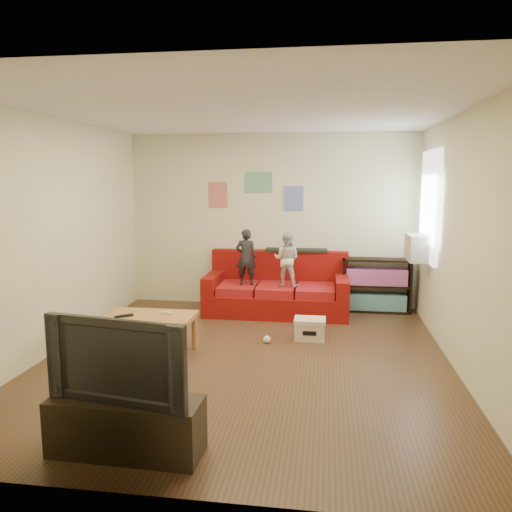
# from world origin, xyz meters

# --- Properties ---
(room_shell) EXTENTS (4.52, 5.02, 2.72)m
(room_shell) POSITION_xyz_m (0.00, 0.00, 1.35)
(room_shell) COLOR #523823
(room_shell) RESTS_ON ground
(sofa) EXTENTS (2.11, 0.97, 0.93)m
(sofa) POSITION_xyz_m (0.15, 2.05, 0.31)
(sofa) COLOR maroon
(sofa) RESTS_ON ground
(child_a) EXTENTS (0.32, 0.23, 0.83)m
(child_a) POSITION_xyz_m (-0.30, 1.88, 0.86)
(child_a) COLOR black
(child_a) RESTS_ON sofa
(child_b) EXTENTS (0.44, 0.37, 0.80)m
(child_b) POSITION_xyz_m (0.30, 1.88, 0.85)
(child_b) COLOR silver
(child_b) RESTS_ON sofa
(coffee_table) EXTENTS (1.04, 0.57, 0.47)m
(coffee_table) POSITION_xyz_m (-1.12, 0.01, 0.40)
(coffee_table) COLOR #B07A40
(coffee_table) RESTS_ON ground
(remote) EXTENTS (0.20, 0.17, 0.02)m
(remote) POSITION_xyz_m (-1.37, -0.11, 0.48)
(remote) COLOR black
(remote) RESTS_ON coffee_table
(game_controller) EXTENTS (0.14, 0.06, 0.03)m
(game_controller) POSITION_xyz_m (-0.92, 0.06, 0.48)
(game_controller) COLOR beige
(game_controller) RESTS_ON coffee_table
(bookshelf) EXTENTS (1.02, 0.31, 0.81)m
(bookshelf) POSITION_xyz_m (1.63, 2.30, 0.36)
(bookshelf) COLOR black
(bookshelf) RESTS_ON ground
(window) EXTENTS (0.04, 1.08, 1.48)m
(window) POSITION_xyz_m (2.22, 1.65, 1.64)
(window) COLOR white
(window) RESTS_ON room_shell
(ac_unit) EXTENTS (0.28, 0.55, 0.35)m
(ac_unit) POSITION_xyz_m (2.10, 1.65, 1.08)
(ac_unit) COLOR #B7B2A3
(ac_unit) RESTS_ON window
(artwork_left) EXTENTS (0.30, 0.01, 0.40)m
(artwork_left) POSITION_xyz_m (-0.85, 2.48, 1.75)
(artwork_left) COLOR #D87266
(artwork_left) RESTS_ON room_shell
(artwork_center) EXTENTS (0.42, 0.01, 0.32)m
(artwork_center) POSITION_xyz_m (-0.20, 2.48, 1.95)
(artwork_center) COLOR #72B27F
(artwork_center) RESTS_ON room_shell
(artwork_right) EXTENTS (0.30, 0.01, 0.38)m
(artwork_right) POSITION_xyz_m (0.35, 2.48, 1.70)
(artwork_right) COLOR #727FCC
(artwork_right) RESTS_ON room_shell
(file_box) EXTENTS (0.39, 0.30, 0.27)m
(file_box) POSITION_xyz_m (0.68, 0.80, 0.14)
(file_box) COLOR silver
(file_box) RESTS_ON ground
(tv_stand) EXTENTS (1.14, 0.41, 0.42)m
(tv_stand) POSITION_xyz_m (-0.56, -2.04, 0.21)
(tv_stand) COLOR #2D2317
(tv_stand) RESTS_ON ground
(television) EXTENTS (1.11, 0.32, 0.63)m
(television) POSITION_xyz_m (-0.56, -2.04, 0.74)
(television) COLOR black
(television) RESTS_ON tv_stand
(tissue) EXTENTS (0.11, 0.11, 0.09)m
(tissue) POSITION_xyz_m (0.17, 0.58, 0.05)
(tissue) COLOR white
(tissue) RESTS_ON ground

